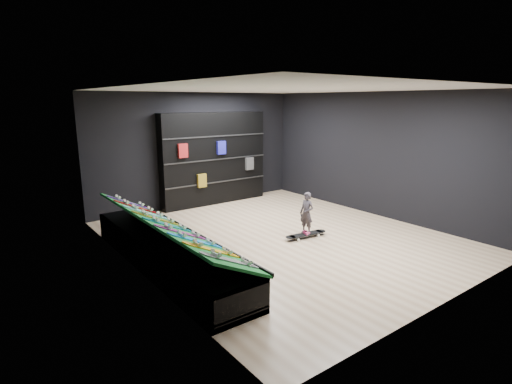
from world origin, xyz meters
TOP-DOWN VIEW (x-y plane):
  - floor at (0.00, 0.00)m, footprint 6.00×7.00m
  - ceiling at (0.00, 0.00)m, footprint 6.00×7.00m
  - wall_back at (0.00, 3.50)m, footprint 6.00×0.02m
  - wall_front at (0.00, -3.50)m, footprint 6.00×0.02m
  - wall_left at (-3.00, 0.00)m, footprint 0.02×7.00m
  - wall_right at (3.00, 0.00)m, footprint 0.02×7.00m
  - display_rack at (-2.55, 0.00)m, footprint 0.90×4.50m
  - turf_ramp at (-2.50, 0.00)m, footprint 0.92×4.50m
  - back_shelving at (0.40, 3.32)m, footprint 3.10×0.36m
  - floor_skateboard at (0.40, -0.33)m, footprint 1.00×0.33m
  - child at (0.40, -0.33)m, footprint 0.17×0.22m
  - display_board_0 at (-2.49, -1.90)m, footprint 0.93×0.22m
  - display_board_1 at (-2.49, -1.42)m, footprint 0.93×0.22m
  - display_board_2 at (-2.49, -0.95)m, footprint 0.93×0.22m
  - display_board_3 at (-2.49, -0.48)m, footprint 0.93×0.22m
  - display_board_4 at (-2.49, 0.00)m, footprint 0.93×0.22m
  - display_board_5 at (-2.49, 0.48)m, footprint 0.93×0.22m
  - display_board_6 at (-2.49, 0.95)m, footprint 0.93×0.22m
  - display_board_7 at (-2.49, 1.42)m, footprint 0.93×0.22m
  - display_board_8 at (-2.49, 1.90)m, footprint 0.93×0.22m

SIDE VIEW (x-z plane):
  - floor at x=0.00m, z-range -0.01..0.01m
  - floor_skateboard at x=0.40m, z-range 0.01..0.10m
  - display_rack at x=-2.55m, z-range 0.00..0.50m
  - child at x=0.40m, z-range 0.09..0.62m
  - turf_ramp at x=-2.50m, z-range 0.48..0.94m
  - display_board_0 at x=-2.49m, z-range 0.49..0.99m
  - display_board_1 at x=-2.49m, z-range 0.49..0.99m
  - display_board_2 at x=-2.49m, z-range 0.49..0.99m
  - display_board_3 at x=-2.49m, z-range 0.49..0.99m
  - display_board_4 at x=-2.49m, z-range 0.49..0.99m
  - display_board_5 at x=-2.49m, z-range 0.49..0.99m
  - display_board_6 at x=-2.49m, z-range 0.49..0.99m
  - display_board_7 at x=-2.49m, z-range 0.49..0.99m
  - display_board_8 at x=-2.49m, z-range 0.49..0.99m
  - back_shelving at x=0.40m, z-range 0.00..2.48m
  - wall_back at x=0.00m, z-range 0.00..3.00m
  - wall_front at x=0.00m, z-range 0.00..3.00m
  - wall_left at x=-3.00m, z-range 0.00..3.00m
  - wall_right at x=3.00m, z-range 0.00..3.00m
  - ceiling at x=0.00m, z-range 3.00..3.00m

